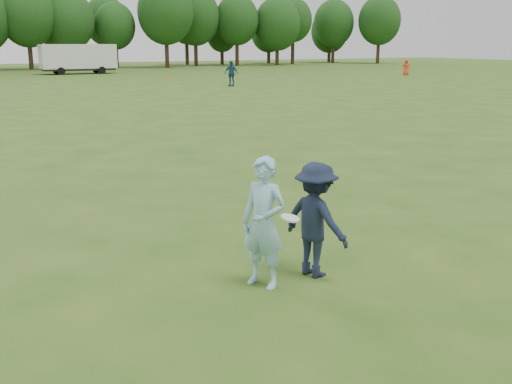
% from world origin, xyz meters
% --- Properties ---
extents(ground, '(200.00, 200.00, 0.00)m').
position_xyz_m(ground, '(0.00, 0.00, 0.00)').
color(ground, '#2B5016').
rests_on(ground, ground).
extents(thrower, '(0.70, 0.80, 1.86)m').
position_xyz_m(thrower, '(-0.88, -0.12, 0.93)').
color(thrower, '#8BC1D7').
rests_on(thrower, ground).
extents(defender, '(0.90, 1.23, 1.70)m').
position_xyz_m(defender, '(-0.01, -0.14, 0.85)').
color(defender, '#172034').
rests_on(defender, ground).
extents(player_far_b, '(1.08, 1.23, 2.00)m').
position_xyz_m(player_far_b, '(16.96, 35.92, 1.00)').
color(player_far_b, navy).
rests_on(player_far_b, ground).
extents(player_far_c, '(0.97, 0.93, 1.67)m').
position_xyz_m(player_far_c, '(40.37, 41.29, 0.84)').
color(player_far_c, red).
rests_on(player_far_c, ground).
extents(field_cone, '(0.28, 0.28, 0.30)m').
position_xyz_m(field_cone, '(16.09, 47.85, 0.15)').
color(field_cone, '#EF4C0C').
rests_on(field_cone, ground).
extents(disc_in_play, '(0.32, 0.32, 0.09)m').
position_xyz_m(disc_in_play, '(-0.56, -0.30, 0.99)').
color(disc_in_play, white).
rests_on(disc_in_play, ground).
extents(cargo_trailer, '(9.00, 2.75, 3.20)m').
position_xyz_m(cargo_trailer, '(11.03, 61.34, 1.78)').
color(cargo_trailer, silver).
rests_on(cargo_trailer, ground).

